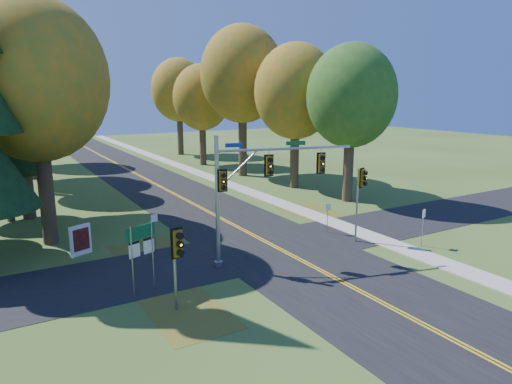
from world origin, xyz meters
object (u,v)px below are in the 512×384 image
traffic_mast (253,182)px  route_sign_cluster (142,245)px  east_signal_pole (361,186)px  info_kiosk (81,240)px

traffic_mast → route_sign_cluster: bearing=-158.9°
east_signal_pole → route_sign_cluster: east_signal_pole is taller
east_signal_pole → info_kiosk: east_signal_pole is taller
east_signal_pole → route_sign_cluster: (-13.32, -0.58, -1.14)m
info_kiosk → east_signal_pole: bearing=-44.7°
traffic_mast → east_signal_pole: traffic_mast is taller
traffic_mast → east_signal_pole: (7.24, -0.21, -0.92)m
route_sign_cluster → info_kiosk: bearing=82.8°
traffic_mast → info_kiosk: (-7.58, 5.96, -3.51)m
route_sign_cluster → info_kiosk: route_sign_cluster is taller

